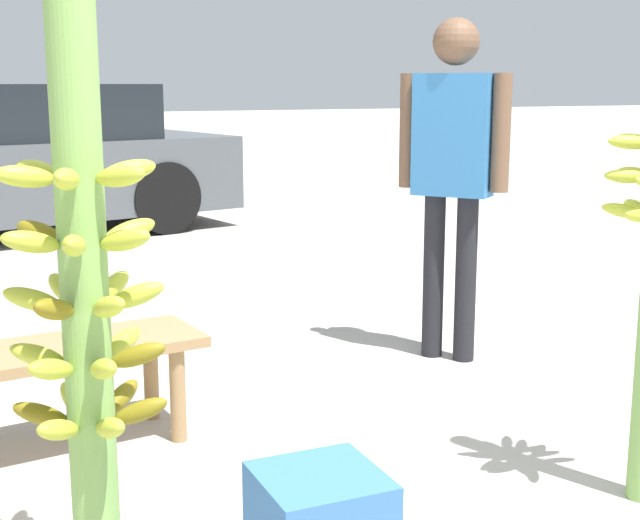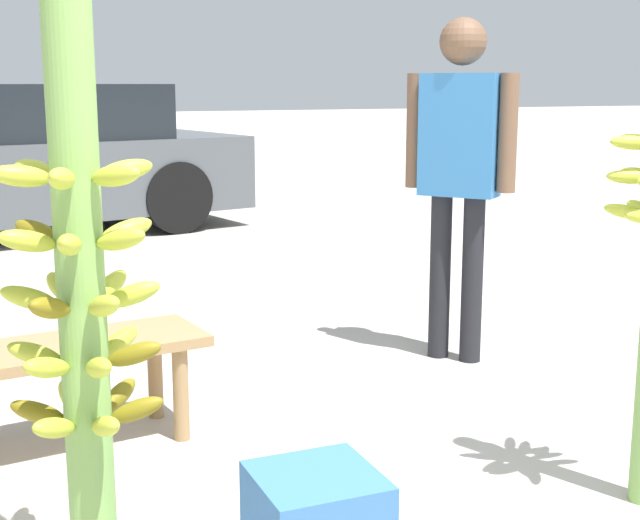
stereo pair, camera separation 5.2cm
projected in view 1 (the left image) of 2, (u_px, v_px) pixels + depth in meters
name	position (u px, v px, depth m)	size (l,w,h in m)	color
banana_stalk_left	(85.00, 292.00, 2.17)	(0.40, 0.40, 1.70)	#7AA851
vendor_person	(453.00, 156.00, 4.25)	(0.41, 0.48, 1.65)	black
market_bench	(18.00, 368.00, 3.18)	(1.38, 0.56, 0.41)	#99754C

